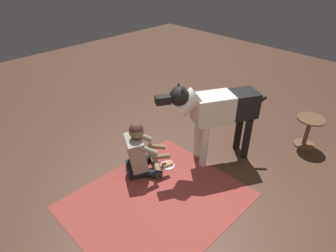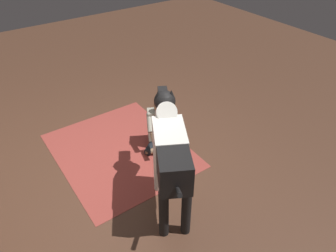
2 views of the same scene
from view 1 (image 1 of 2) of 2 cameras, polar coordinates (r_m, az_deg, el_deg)
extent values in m
plane|color=#4B2E20|center=(4.10, 0.36, -12.16)|extent=(13.92, 13.92, 0.00)
cube|color=brown|center=(3.93, -2.19, -14.51)|extent=(2.17, 1.83, 0.01)
cube|color=black|center=(4.34, -6.41, -8.34)|extent=(0.37, 0.41, 0.12)
cylinder|color=black|center=(4.47, -4.76, -6.70)|extent=(0.41, 0.14, 0.11)
cylinder|color=#866749|center=(4.44, -2.66, -6.98)|extent=(0.23, 0.37, 0.09)
cylinder|color=black|center=(4.24, -3.86, -9.24)|extent=(0.33, 0.39, 0.11)
cylinder|color=#866749|center=(4.32, -2.11, -8.35)|extent=(0.27, 0.35, 0.09)
cube|color=gray|center=(4.15, -6.32, -5.17)|extent=(0.43, 0.48, 0.50)
cylinder|color=gray|center=(4.23, -5.08, -2.05)|extent=(0.29, 0.21, 0.24)
cylinder|color=#866749|center=(4.34, -2.23, -4.09)|extent=(0.26, 0.22, 0.12)
cylinder|color=gray|center=(3.95, -4.03, -4.80)|extent=(0.29, 0.21, 0.24)
cylinder|color=#866749|center=(4.14, -1.37, -6.06)|extent=(0.28, 0.16, 0.12)
sphere|color=#866749|center=(3.96, -6.26, -1.10)|extent=(0.21, 0.21, 0.21)
sphere|color=#572F29|center=(3.94, -6.29, -0.65)|extent=(0.19, 0.19, 0.19)
cylinder|color=silver|center=(4.29, 7.11, -4.00)|extent=(0.11, 0.11, 0.70)
cylinder|color=silver|center=(4.48, 5.89, -2.17)|extent=(0.11, 0.11, 0.70)
cylinder|color=black|center=(4.58, 15.26, -2.44)|extent=(0.11, 0.11, 0.70)
cylinder|color=black|center=(4.75, 13.79, -0.79)|extent=(0.11, 0.11, 0.70)
cube|color=silver|center=(4.15, 8.85, 3.51)|extent=(0.66, 0.58, 0.41)
cube|color=black|center=(4.33, 14.00, 4.20)|extent=(0.59, 0.53, 0.39)
cylinder|color=silver|center=(3.94, 3.94, 4.83)|extent=(0.48, 0.41, 0.39)
sphere|color=black|center=(3.86, 2.26, 5.89)|extent=(0.27, 0.27, 0.27)
cube|color=black|center=(3.81, -1.00, 5.20)|extent=(0.24, 0.20, 0.11)
cone|color=black|center=(3.75, 2.88, 6.78)|extent=(0.13, 0.13, 0.12)
cone|color=black|center=(3.89, 2.11, 7.77)|extent=(0.13, 0.13, 0.12)
cylinder|color=black|center=(4.48, 16.83, 4.12)|extent=(0.34, 0.21, 0.24)
cylinder|color=silver|center=(4.45, -0.10, -7.78)|extent=(0.22, 0.22, 0.01)
cylinder|color=#E1AB6B|center=(4.45, -0.24, -7.33)|extent=(0.17, 0.09, 0.05)
cylinder|color=#E1AB6B|center=(4.42, 0.04, -7.64)|extent=(0.17, 0.09, 0.05)
cylinder|color=#B2513B|center=(4.43, -0.10, -7.41)|extent=(0.18, 0.08, 0.04)
cylinder|color=brown|center=(5.27, 25.79, -1.15)|extent=(0.07, 0.07, 0.49)
cylinder|color=brown|center=(5.39, 25.21, -3.24)|extent=(0.32, 0.32, 0.02)
cylinder|color=brown|center=(5.15, 26.46, 1.26)|extent=(0.43, 0.43, 0.02)
camera|label=2|loc=(5.33, 46.57, 27.46)|focal=33.86mm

